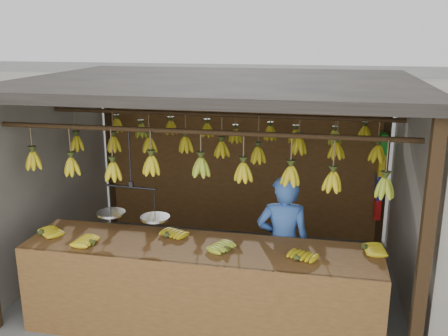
# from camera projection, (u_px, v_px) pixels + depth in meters

# --- Properties ---
(ground) EXTENTS (80.00, 80.00, 0.00)m
(ground) POSITION_uv_depth(u_px,v_px,m) (219.00, 277.00, 6.09)
(ground) COLOR #5B5B57
(stall) EXTENTS (4.30, 3.30, 2.40)m
(stall) POSITION_uv_depth(u_px,v_px,m) (224.00, 113.00, 5.88)
(stall) COLOR black
(stall) RESTS_ON ground
(counter) EXTENTS (3.47, 0.78, 0.96)m
(counter) POSITION_uv_depth(u_px,v_px,m) (197.00, 271.00, 4.73)
(counter) COLOR brown
(counter) RESTS_ON ground
(hanging_bananas) EXTENTS (3.63, 2.26, 0.39)m
(hanging_bananas) POSITION_uv_depth(u_px,v_px,m) (220.00, 148.00, 5.66)
(hanging_bananas) COLOR gold
(hanging_bananas) RESTS_ON ground
(balance_scale) EXTENTS (0.76, 0.32, 0.89)m
(balance_scale) POSITION_uv_depth(u_px,v_px,m) (133.00, 211.00, 4.96)
(balance_scale) COLOR black
(balance_scale) RESTS_ON ground
(vendor) EXTENTS (0.58, 0.40, 1.51)m
(vendor) POSITION_uv_depth(u_px,v_px,m) (283.00, 245.00, 5.17)
(vendor) COLOR #3359A5
(vendor) RESTS_ON ground
(bag_bundles) EXTENTS (0.08, 0.26, 1.18)m
(bag_bundles) POSITION_uv_depth(u_px,v_px,m) (380.00, 176.00, 6.73)
(bag_bundles) COLOR #199926
(bag_bundles) RESTS_ON ground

